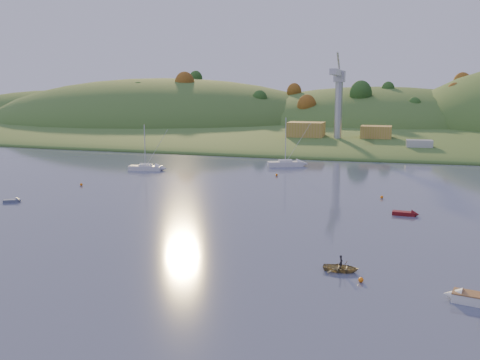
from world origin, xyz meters
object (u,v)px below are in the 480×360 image
(canoe, at_px, (341,268))
(sailboat_far, at_px, (285,163))
(red_tender, at_px, (409,214))
(sailboat_near, at_px, (146,167))
(fishing_boat, at_px, (476,296))
(grey_dinghy, at_px, (15,201))

(canoe, bearing_deg, sailboat_far, 15.20)
(canoe, relative_size, red_tender, 0.92)
(canoe, bearing_deg, red_tender, -15.63)
(red_tender, bearing_deg, sailboat_near, 157.73)
(canoe, bearing_deg, fishing_boat, -113.53)
(fishing_boat, height_order, sailboat_far, sailboat_far)
(sailboat_far, relative_size, canoe, 3.18)
(red_tender, height_order, grey_dinghy, red_tender)
(red_tender, bearing_deg, grey_dinghy, -167.94)
(fishing_boat, height_order, grey_dinghy, fishing_boat)
(sailboat_far, height_order, red_tender, sailboat_far)
(sailboat_near, height_order, canoe, sailboat_near)
(sailboat_near, bearing_deg, red_tender, -33.81)
(fishing_boat, relative_size, sailboat_far, 0.49)
(canoe, distance_m, red_tender, 27.07)
(sailboat_near, relative_size, red_tender, 2.63)
(sailboat_near, distance_m, grey_dinghy, 35.84)
(red_tender, xyz_separation_m, grey_dinghy, (-59.92, -7.77, -0.05))
(sailboat_near, bearing_deg, canoe, -55.52)
(red_tender, bearing_deg, sailboat_far, 126.74)
(sailboat_far, bearing_deg, grey_dinghy, -146.16)
(sailboat_far, bearing_deg, sailboat_near, -175.37)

